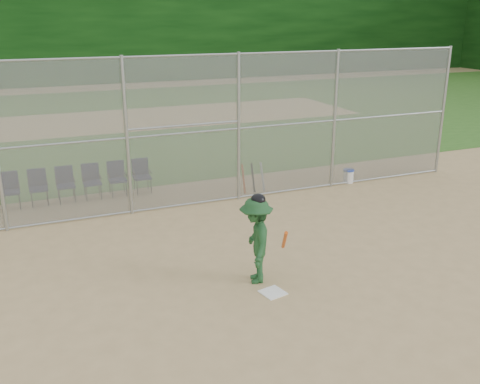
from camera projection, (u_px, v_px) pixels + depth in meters
name	position (u px, v px, depth m)	size (l,w,h in m)	color
ground	(290.00, 285.00, 10.22)	(100.00, 100.00, 0.00)	tan
grass_strip	(118.00, 120.00, 25.98)	(100.00, 100.00, 0.00)	#2E5F1C
dirt_patch_far	(118.00, 120.00, 25.98)	(24.00, 24.00, 0.00)	tan
backstop_fence	(203.00, 129.00, 13.95)	(16.09, 0.09, 4.00)	gray
treeline	(102.00, 1.00, 25.99)	(81.00, 60.00, 11.00)	black
home_plate	(273.00, 293.00, 9.91)	(0.41, 0.41, 0.02)	white
batter_at_plate	(256.00, 240.00, 10.11)	(1.03, 1.34, 1.78)	#1F4E26
water_cooler	(348.00, 176.00, 16.34)	(0.33, 0.33, 0.42)	white
spare_bats	(253.00, 178.00, 15.47)	(0.66, 0.34, 0.83)	#D84C14
chair_0	(10.00, 191.00, 14.09)	(0.54, 0.52, 0.96)	#0F1537
chair_1	(38.00, 188.00, 14.35)	(0.54, 0.52, 0.96)	#0F1537
chair_2	(66.00, 185.00, 14.61)	(0.54, 0.52, 0.96)	#0F1537
chair_3	(92.00, 182.00, 14.86)	(0.54, 0.52, 0.96)	#0F1537
chair_4	(118.00, 179.00, 15.12)	(0.54, 0.52, 0.96)	#0F1537
chair_5	(142.00, 176.00, 15.38)	(0.54, 0.52, 0.96)	#0F1537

